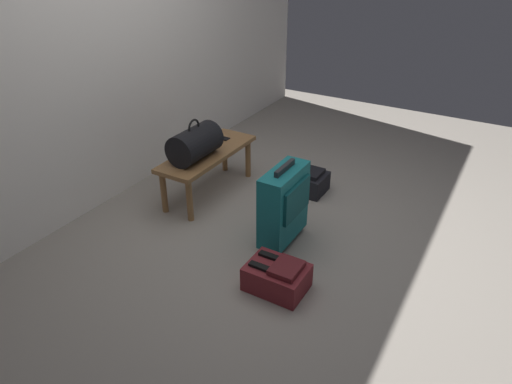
{
  "coord_description": "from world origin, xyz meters",
  "views": [
    {
      "loc": [
        -2.63,
        -1.28,
        2.02
      ],
      "look_at": [
        0.07,
        0.3,
        0.25
      ],
      "focal_mm": 32.54,
      "sensor_mm": 36.0,
      "label": 1
    }
  ],
  "objects_px": {
    "duffel_bag_black": "(195,144)",
    "suitcase_upright_teal": "(284,204)",
    "backpack_dark": "(305,181)",
    "bench": "(208,158)",
    "cell_phone": "(221,138)",
    "backpack_maroon": "(277,276)"
  },
  "relations": [
    {
      "from": "suitcase_upright_teal",
      "to": "backpack_dark",
      "type": "height_order",
      "value": "suitcase_upright_teal"
    },
    {
      "from": "bench",
      "to": "backpack_dark",
      "type": "xyz_separation_m",
      "value": [
        0.46,
        -0.7,
        -0.24
      ]
    },
    {
      "from": "duffel_bag_black",
      "to": "suitcase_upright_teal",
      "type": "distance_m",
      "value": 0.94
    },
    {
      "from": "suitcase_upright_teal",
      "to": "backpack_dark",
      "type": "bearing_deg",
      "value": 14.06
    },
    {
      "from": "duffel_bag_black",
      "to": "backpack_dark",
      "type": "xyz_separation_m",
      "value": [
        0.62,
        -0.7,
        -0.43
      ]
    },
    {
      "from": "cell_phone",
      "to": "suitcase_upright_teal",
      "type": "distance_m",
      "value": 1.15
    },
    {
      "from": "bench",
      "to": "suitcase_upright_teal",
      "type": "relative_size",
      "value": 1.59
    },
    {
      "from": "suitcase_upright_teal",
      "to": "backpack_dark",
      "type": "relative_size",
      "value": 1.66
    },
    {
      "from": "backpack_maroon",
      "to": "backpack_dark",
      "type": "bearing_deg",
      "value": 17.63
    },
    {
      "from": "duffel_bag_black",
      "to": "suitcase_upright_teal",
      "type": "xyz_separation_m",
      "value": [
        -0.17,
        -0.9,
        -0.2
      ]
    },
    {
      "from": "cell_phone",
      "to": "suitcase_upright_teal",
      "type": "xyz_separation_m",
      "value": [
        -0.63,
        -0.96,
        -0.08
      ]
    },
    {
      "from": "cell_phone",
      "to": "backpack_maroon",
      "type": "height_order",
      "value": "cell_phone"
    },
    {
      "from": "bench",
      "to": "suitcase_upright_teal",
      "type": "height_order",
      "value": "suitcase_upright_teal"
    },
    {
      "from": "backpack_maroon",
      "to": "bench",
      "type": "bearing_deg",
      "value": 53.81
    },
    {
      "from": "cell_phone",
      "to": "backpack_maroon",
      "type": "distance_m",
      "value": 1.63
    },
    {
      "from": "duffel_bag_black",
      "to": "backpack_dark",
      "type": "bearing_deg",
      "value": -48.44
    },
    {
      "from": "cell_phone",
      "to": "backpack_maroon",
      "type": "xyz_separation_m",
      "value": [
        -1.1,
        -1.16,
        -0.31
      ]
    },
    {
      "from": "backpack_dark",
      "to": "suitcase_upright_teal",
      "type": "bearing_deg",
      "value": -165.94
    },
    {
      "from": "cell_phone",
      "to": "suitcase_upright_teal",
      "type": "height_order",
      "value": "suitcase_upright_teal"
    },
    {
      "from": "bench",
      "to": "suitcase_upright_teal",
      "type": "distance_m",
      "value": 0.96
    },
    {
      "from": "bench",
      "to": "cell_phone",
      "type": "relative_size",
      "value": 6.94
    },
    {
      "from": "bench",
      "to": "suitcase_upright_teal",
      "type": "bearing_deg",
      "value": -110.35
    }
  ]
}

